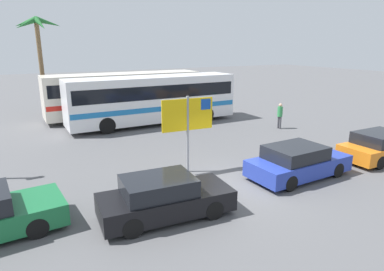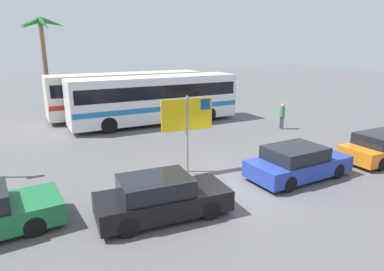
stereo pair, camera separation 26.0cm
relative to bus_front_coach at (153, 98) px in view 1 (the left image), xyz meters
name	(u,v)px [view 1 (the left image)]	position (x,y,z in m)	size (l,w,h in m)	color
ground	(237,186)	(-1.25, -11.14, -1.78)	(120.00, 120.00, 0.00)	#565659
bus_front_coach	(153,98)	(0.00, 0.00, 0.00)	(11.21, 2.51, 3.17)	white
bus_rear_coach	(125,92)	(-0.89, 3.32, 0.00)	(11.21, 2.51, 3.17)	silver
ferry_sign	(189,117)	(-2.13, -8.92, 0.54)	(2.20, 0.23, 3.20)	gray
car_orange	(381,146)	(6.38, -11.86, -1.15)	(4.21, 1.78, 1.32)	orange
car_black	(164,198)	(-4.61, -11.92, -1.15)	(4.20, 2.02, 1.32)	black
car_blue	(298,162)	(1.40, -11.55, -1.15)	(4.28, 1.94, 1.32)	#23389E
pedestrian_near_sign	(280,114)	(6.46, -5.10, -0.83)	(0.32, 0.32, 1.62)	#4C4C51
palm_tree_seaside	(37,37)	(-6.00, 7.32, 3.92)	(3.30, 3.37, 7.17)	brown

